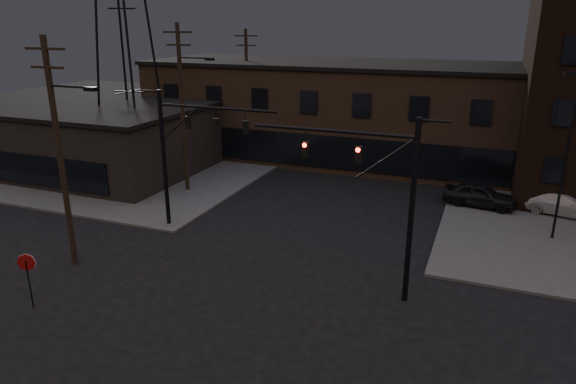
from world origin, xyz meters
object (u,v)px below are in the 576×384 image
object	(u,v)px
parked_car_lot_b	(564,204)
car_crossing	(379,158)
traffic_signal_far	(182,145)
stop_sign	(27,268)
traffic_signal_near	(385,189)
parked_car_lot_a	(480,195)

from	to	relation	value
parked_car_lot_b	car_crossing	bearing A→B (deg)	74.93
traffic_signal_far	stop_sign	bearing A→B (deg)	-97.32
parked_car_lot_b	car_crossing	distance (m)	14.94
traffic_signal_near	stop_sign	size ratio (longest dim) A/B	3.23
traffic_signal_near	stop_sign	bearing A→B (deg)	-154.10
stop_sign	car_crossing	size ratio (longest dim) A/B	0.53
parked_car_lot_b	traffic_signal_far	bearing A→B (deg)	129.98
traffic_signal_far	stop_sign	world-z (taller)	traffic_signal_far
traffic_signal_far	parked_car_lot_a	distance (m)	19.08
parked_car_lot_a	stop_sign	bearing A→B (deg)	147.03
traffic_signal_near	stop_sign	distance (m)	15.17
parked_car_lot_b	car_crossing	xyz separation A→B (m)	(-13.13, 7.11, -0.08)
traffic_signal_near	parked_car_lot_b	distance (m)	16.77
traffic_signal_near	car_crossing	distance (m)	21.84
traffic_signal_far	parked_car_lot_a	bearing A→B (deg)	32.51
stop_sign	car_crossing	xyz separation A→B (m)	(8.78, 27.43, -1.08)
parked_car_lot_b	car_crossing	size ratio (longest dim) A/B	1.03
parked_car_lot_a	parked_car_lot_b	size ratio (longest dim) A/B	0.94
traffic_signal_near	parked_car_lot_a	distance (m)	14.56
traffic_signal_near	traffic_signal_far	distance (m)	12.57
parked_car_lot_a	car_crossing	size ratio (longest dim) A/B	0.97
stop_sign	parked_car_lot_a	size ratio (longest dim) A/B	0.55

